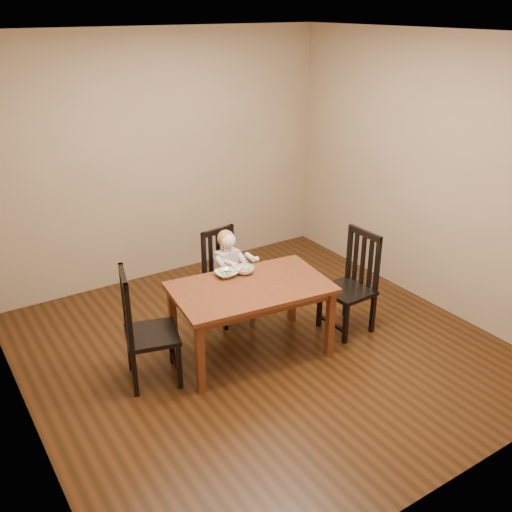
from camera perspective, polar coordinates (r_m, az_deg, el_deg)
room at (r=4.70m, az=0.56°, el=4.63°), size 4.01×4.01×2.71m
dining_table at (r=4.96m, az=-0.52°, el=-3.78°), size 1.44×0.97×0.67m
chair_child at (r=5.62m, az=-3.06°, el=-2.09°), size 0.44×0.42×0.91m
chair_left at (r=4.74m, az=-11.04°, el=-7.26°), size 0.52×0.53×1.01m
chair_right at (r=5.47m, az=9.54°, el=-2.78°), size 0.42×0.44×0.99m
toddler at (r=5.54m, az=-2.79°, el=-1.07°), size 0.33×0.39×0.49m
bowl_peas at (r=5.09m, az=-3.01°, el=-1.77°), size 0.20×0.20×0.05m
bowl_veg at (r=5.14m, az=-1.16°, el=-1.42°), size 0.20×0.20×0.06m
fork at (r=5.05m, az=-3.34°, el=-1.74°), size 0.05×0.12×0.05m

